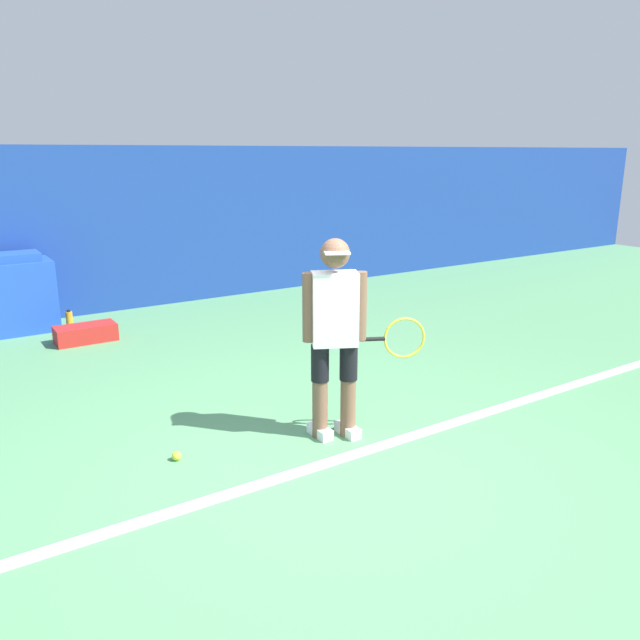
% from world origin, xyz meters
% --- Properties ---
extents(ground_plane, '(24.00, 24.00, 0.00)m').
position_xyz_m(ground_plane, '(0.00, 0.00, 0.00)').
color(ground_plane, '#518C5B').
extents(back_wall, '(24.00, 0.10, 2.25)m').
position_xyz_m(back_wall, '(0.00, 5.52, 1.12)').
color(back_wall, navy).
rests_on(back_wall, ground_plane).
extents(court_baseline, '(21.60, 0.10, 0.01)m').
position_xyz_m(court_baseline, '(0.00, 0.16, 0.01)').
color(court_baseline, white).
rests_on(court_baseline, ground_plane).
extents(tennis_player, '(0.85, 0.49, 1.55)m').
position_xyz_m(tennis_player, '(0.39, 0.51, 0.86)').
color(tennis_player, brown).
rests_on(tennis_player, ground_plane).
extents(tennis_ball, '(0.07, 0.07, 0.07)m').
position_xyz_m(tennis_ball, '(-0.80, 0.80, 0.03)').
color(tennis_ball, '#D1E533').
rests_on(tennis_ball, ground_plane).
extents(covered_chair, '(0.80, 0.62, 0.97)m').
position_xyz_m(covered_chair, '(-1.18, 5.11, 0.46)').
color(covered_chair, blue).
rests_on(covered_chair, ground_plane).
extents(equipment_bag, '(0.68, 0.33, 0.20)m').
position_xyz_m(equipment_bag, '(-0.64, 4.18, 0.10)').
color(equipment_bag, '#B2231E').
rests_on(equipment_bag, ground_plane).
extents(water_bottle, '(0.08, 0.08, 0.23)m').
position_xyz_m(water_bottle, '(-0.67, 4.92, 0.11)').
color(water_bottle, orange).
rests_on(water_bottle, ground_plane).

